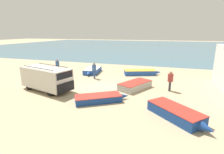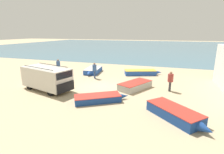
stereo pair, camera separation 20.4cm
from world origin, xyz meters
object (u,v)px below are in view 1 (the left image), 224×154
fishing_rowboat_2 (177,113)px  fisherman_1 (170,79)px  fishing_rowboat_0 (136,85)px  fishing_rowboat_4 (141,72)px  fisherman_2 (94,69)px  fisherman_0 (57,65)px  fishing_rowboat_1 (92,71)px  fishing_rowboat_3 (100,98)px  parked_van (47,78)px

fishing_rowboat_2 → fisherman_1: (-0.40, 5.33, 0.76)m
fishing_rowboat_0 → fishing_rowboat_4: bearing=31.4°
fishing_rowboat_2 → fisherman_2: size_ratio=2.08×
fisherman_0 → fisherman_1: fisherman_1 is taller
fishing_rowboat_0 → fishing_rowboat_1: 7.98m
fishing_rowboat_1 → fishing_rowboat_3: 9.73m
fishing_rowboat_0 → fisherman_1: bearing=-59.6°
fishing_rowboat_4 → parked_van: bearing=-150.6°
fishing_rowboat_1 → fisherman_2: (1.35, -2.52, 0.78)m
fishing_rowboat_1 → fisherman_0: bearing=-78.6°
parked_van → fisherman_0: 6.85m
fishing_rowboat_0 → fishing_rowboat_1: (-6.51, 4.62, -0.00)m
fishing_rowboat_2 → fisherman_1: bearing=137.5°
parked_van → fishing_rowboat_1: parked_van is taller
fishing_rowboat_1 → fishing_rowboat_2: (9.94, -9.81, 0.02)m
fishing_rowboat_3 → fishing_rowboat_2: bearing=-44.0°
parked_van → fishing_rowboat_2: bearing=3.8°
fisherman_1 → fishing_rowboat_4: bearing=-42.4°
fishing_rowboat_1 → fishing_rowboat_4: 6.23m
fishing_rowboat_0 → parked_van: bearing=139.0°
fishing_rowboat_1 → fishing_rowboat_4: fishing_rowboat_1 is taller
fishing_rowboat_2 → fishing_rowboat_3: fishing_rowboat_2 is taller
fisherman_1 → fisherman_2: bearing=2.2°
fishing_rowboat_1 → fishing_rowboat_3: size_ratio=1.02×
parked_van → fisherman_1: parked_van is taller
parked_van → fishing_rowboat_3: bearing=4.1°
parked_van → fishing_rowboat_4: size_ratio=1.13×
fishing_rowboat_4 → fisherman_0: bearing=173.0°
fishing_rowboat_1 → fisherman_2: bearing=20.4°
fishing_rowboat_3 → fisherman_2: size_ratio=2.21×
fishing_rowboat_1 → fisherman_0: 4.50m
fishing_rowboat_0 → fisherman_0: fisherman_0 is taller
fishing_rowboat_1 → fisherman_1: bearing=57.1°
fishing_rowboat_0 → fishing_rowboat_3: bearing=-179.5°
fishing_rowboat_0 → fisherman_1: size_ratio=2.24×
fishing_rowboat_1 → fishing_rowboat_3: (4.42, -8.67, -0.06)m
fisherman_2 → parked_van: bearing=36.5°
fisherman_1 → parked_van: bearing=31.9°
parked_van → fishing_rowboat_0: size_ratio=1.29×
fishing_rowboat_4 → fisherman_0: fisherman_0 is taller
fishing_rowboat_1 → fisherman_0: size_ratio=2.30×
fishing_rowboat_2 → fisherman_2: bearing=-177.1°
fishing_rowboat_2 → fishing_rowboat_0: bearing=166.7°
parked_van → fishing_rowboat_3: 5.73m
fishing_rowboat_3 → fisherman_0: 11.26m
fishing_rowboat_3 → fishing_rowboat_4: (1.72, 9.64, 0.04)m
fishing_rowboat_4 → fishing_rowboat_0: bearing=-106.5°
fishing_rowboat_3 → fisherman_2: fisherman_2 is taller
fishing_rowboat_0 → fishing_rowboat_2: fishing_rowboat_2 is taller
fishing_rowboat_1 → parked_van: bearing=-16.3°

